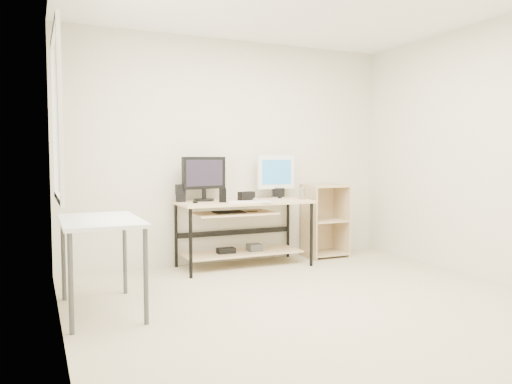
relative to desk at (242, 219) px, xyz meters
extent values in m
cube|color=#C5B897|center=(0.03, -1.66, -0.54)|extent=(4.00, 4.00, 0.01)
cube|color=beige|center=(0.03, 0.34, 0.76)|extent=(4.00, 0.01, 2.60)
cube|color=beige|center=(-1.97, -1.66, 0.76)|extent=(0.01, 4.00, 2.60)
cube|color=beige|center=(2.03, -1.66, 0.76)|extent=(0.01, 4.00, 2.60)
cube|color=white|center=(-1.96, -1.06, 1.01)|extent=(0.01, 1.00, 1.20)
cube|color=beige|center=(0.03, -0.01, 0.20)|extent=(1.50, 0.65, 0.03)
cube|color=beige|center=(-0.12, -0.06, 0.08)|extent=(0.90, 0.49, 0.02)
cube|color=beige|center=(0.03, 0.04, -0.39)|extent=(1.35, 0.46, 0.02)
cube|color=black|center=(-0.17, -0.06, 0.10)|extent=(0.33, 0.22, 0.01)
cylinder|color=black|center=(0.08, -0.11, 0.10)|extent=(0.14, 0.01, 0.01)
cube|color=#3E3E40|center=(0.18, 0.04, -0.34)|extent=(0.15, 0.15, 0.08)
cube|color=black|center=(-0.17, 0.04, -0.35)|extent=(0.20, 0.12, 0.06)
cylinder|color=black|center=(-0.68, -0.29, -0.18)|extent=(0.04, 0.04, 0.72)
cylinder|color=black|center=(-0.68, 0.28, -0.18)|extent=(0.04, 0.04, 0.72)
cylinder|color=black|center=(0.74, -0.29, -0.18)|extent=(0.04, 0.04, 0.72)
cylinder|color=black|center=(0.74, 0.28, -0.18)|extent=(0.04, 0.04, 0.72)
cube|color=white|center=(-1.65, -1.06, 0.20)|extent=(0.60, 1.00, 0.03)
cylinder|color=#3E3E40|center=(-1.91, -1.52, -0.18)|extent=(0.04, 0.04, 0.72)
cylinder|color=#3E3E40|center=(-1.91, -0.60, -0.18)|extent=(0.04, 0.04, 0.72)
cylinder|color=#3E3E40|center=(-1.39, -1.52, -0.18)|extent=(0.04, 0.04, 0.72)
cylinder|color=#3E3E40|center=(-1.39, -0.60, -0.18)|extent=(0.04, 0.04, 0.72)
cube|color=tan|center=(0.94, 0.12, -0.09)|extent=(0.02, 0.40, 0.90)
cube|color=tan|center=(1.42, 0.12, -0.09)|extent=(0.02, 0.40, 0.90)
cube|color=tan|center=(1.18, 0.31, -0.09)|extent=(0.50, 0.02, 0.90)
cube|color=tan|center=(1.18, 0.12, -0.50)|extent=(0.46, 0.38, 0.02)
cube|color=tan|center=(1.18, 0.12, -0.09)|extent=(0.46, 0.38, 0.02)
cube|color=tan|center=(1.18, 0.12, 0.34)|extent=(0.46, 0.38, 0.02)
cylinder|color=black|center=(-0.39, 0.16, 0.22)|extent=(0.22, 0.22, 0.02)
cylinder|color=black|center=(-0.39, 0.16, 0.29)|extent=(0.05, 0.05, 0.11)
cube|color=black|center=(-0.39, 0.16, 0.53)|extent=(0.54, 0.18, 0.36)
cube|color=black|center=(-0.39, 0.13, 0.53)|extent=(0.45, 0.11, 0.29)
cube|color=silver|center=(0.52, 0.20, 0.22)|extent=(0.17, 0.15, 0.01)
cylinder|color=silver|center=(0.52, 0.20, 0.27)|extent=(0.04, 0.04, 0.10)
cube|color=white|center=(0.52, 0.20, 0.52)|extent=(0.48, 0.06, 0.40)
cube|color=teal|center=(0.52, 0.17, 0.52)|extent=(0.41, 0.02, 0.32)
cube|color=white|center=(-0.01, -0.24, 0.22)|extent=(0.47, 0.25, 0.02)
ellipsoid|color=#B5B5BA|center=(0.14, -0.07, 0.23)|extent=(0.07, 0.10, 0.03)
cube|color=black|center=(0.08, 0.06, 0.26)|extent=(0.21, 0.14, 0.10)
cube|color=black|center=(-0.67, 0.13, 0.25)|extent=(0.09, 0.09, 0.08)
cube|color=black|center=(-0.67, 0.13, 0.35)|extent=(0.10, 0.10, 0.11)
cube|color=black|center=(0.55, 0.17, 0.27)|extent=(0.13, 0.13, 0.12)
cube|color=black|center=(-0.27, -0.11, 0.29)|extent=(0.09, 0.07, 0.16)
cylinder|color=black|center=(-0.56, -0.07, 0.22)|extent=(0.07, 0.07, 0.02)
cube|color=black|center=(0.13, -0.23, 0.22)|extent=(0.10, 0.13, 0.01)
cylinder|color=#9C6C46|center=(0.72, -0.09, 0.21)|extent=(0.10, 0.10, 0.01)
cylinder|color=white|center=(0.72, -0.09, 0.28)|extent=(0.08, 0.08, 0.13)
camera|label=1|loc=(-2.13, -5.16, 0.70)|focal=35.00mm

